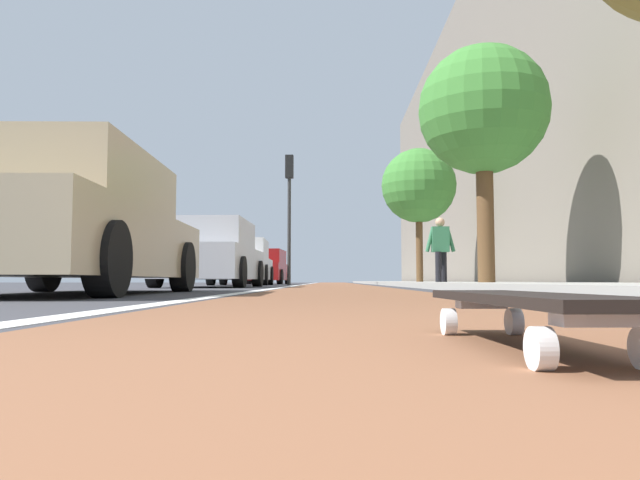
{
  "coord_description": "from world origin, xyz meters",
  "views": [
    {
      "loc": [
        -0.31,
        0.16,
        0.14
      ],
      "look_at": [
        13.79,
        0.42,
        1.13
      ],
      "focal_mm": 32.95,
      "sensor_mm": 36.0,
      "label": 1
    }
  ],
  "objects_px": {
    "parked_car_mid": "(211,255)",
    "street_tree_mid": "(483,112)",
    "street_tree_far": "(419,186)",
    "skateboard": "(523,304)",
    "parked_car_near": "(69,227)",
    "parked_car_far": "(242,263)",
    "parked_car_end": "(263,268)",
    "traffic_light": "(289,195)",
    "pedestrian_distant": "(441,247)"
  },
  "relations": [
    {
      "from": "parked_car_mid",
      "to": "street_tree_mid",
      "type": "xyz_separation_m",
      "value": [
        -2.24,
        -5.55,
        2.6
      ]
    },
    {
      "from": "parked_car_mid",
      "to": "street_tree_far",
      "type": "bearing_deg",
      "value": -43.46
    },
    {
      "from": "skateboard",
      "to": "parked_car_near",
      "type": "xyz_separation_m",
      "value": [
        4.93,
        3.19,
        0.62
      ]
    },
    {
      "from": "parked_car_far",
      "to": "street_tree_mid",
      "type": "height_order",
      "value": "street_tree_mid"
    },
    {
      "from": "parked_car_mid",
      "to": "street_tree_far",
      "type": "relative_size",
      "value": 0.96
    },
    {
      "from": "parked_car_mid",
      "to": "parked_car_end",
      "type": "distance_m",
      "value": 12.19
    },
    {
      "from": "parked_car_mid",
      "to": "parked_car_near",
      "type": "bearing_deg",
      "value": 179.12
    },
    {
      "from": "parked_car_far",
      "to": "traffic_light",
      "type": "bearing_deg",
      "value": -56.18
    },
    {
      "from": "pedestrian_distant",
      "to": "street_tree_mid",
      "type": "bearing_deg",
      "value": -176.73
    },
    {
      "from": "parked_car_near",
      "to": "street_tree_far",
      "type": "xyz_separation_m",
      "value": [
        12.78,
        -5.65,
        2.5
      ]
    },
    {
      "from": "parked_car_end",
      "to": "street_tree_mid",
      "type": "xyz_separation_m",
      "value": [
        -14.44,
        -5.77,
        2.61
      ]
    },
    {
      "from": "parked_car_end",
      "to": "street_tree_far",
      "type": "xyz_separation_m",
      "value": [
        -6.34,
        -5.77,
        2.51
      ]
    },
    {
      "from": "street_tree_mid",
      "to": "parked_car_far",
      "type": "bearing_deg",
      "value": 34.73
    },
    {
      "from": "street_tree_mid",
      "to": "parked_car_near",
      "type": "bearing_deg",
      "value": 129.61
    },
    {
      "from": "skateboard",
      "to": "parked_car_end",
      "type": "bearing_deg",
      "value": 7.83
    },
    {
      "from": "parked_car_end",
      "to": "pedestrian_distant",
      "type": "height_order",
      "value": "pedestrian_distant"
    },
    {
      "from": "parked_car_far",
      "to": "pedestrian_distant",
      "type": "height_order",
      "value": "pedestrian_distant"
    },
    {
      "from": "pedestrian_distant",
      "to": "traffic_light",
      "type": "bearing_deg",
      "value": 34.95
    },
    {
      "from": "parked_car_near",
      "to": "street_tree_mid",
      "type": "distance_m",
      "value": 7.78
    },
    {
      "from": "street_tree_far",
      "to": "pedestrian_distant",
      "type": "bearing_deg",
      "value": 177.61
    },
    {
      "from": "traffic_light",
      "to": "street_tree_mid",
      "type": "bearing_deg",
      "value": -155.17
    },
    {
      "from": "parked_car_end",
      "to": "street_tree_far",
      "type": "relative_size",
      "value": 0.97
    },
    {
      "from": "parked_car_mid",
      "to": "parked_car_far",
      "type": "bearing_deg",
      "value": 2.01
    },
    {
      "from": "skateboard",
      "to": "traffic_light",
      "type": "relative_size",
      "value": 0.19
    },
    {
      "from": "parked_car_near",
      "to": "pedestrian_distant",
      "type": "relative_size",
      "value": 2.74
    },
    {
      "from": "parked_car_far",
      "to": "street_tree_mid",
      "type": "xyz_separation_m",
      "value": [
        -8.31,
        -5.76,
        2.6
      ]
    },
    {
      "from": "parked_car_mid",
      "to": "street_tree_mid",
      "type": "relative_size",
      "value": 0.94
    },
    {
      "from": "skateboard",
      "to": "parked_car_far",
      "type": "distance_m",
      "value": 18.23
    },
    {
      "from": "parked_car_mid",
      "to": "street_tree_mid",
      "type": "height_order",
      "value": "street_tree_mid"
    },
    {
      "from": "parked_car_mid",
      "to": "parked_car_end",
      "type": "height_order",
      "value": "parked_car_mid"
    },
    {
      "from": "parked_car_end",
      "to": "skateboard",
      "type": "bearing_deg",
      "value": -172.17
    },
    {
      "from": "skateboard",
      "to": "parked_car_end",
      "type": "distance_m",
      "value": 24.28
    },
    {
      "from": "parked_car_end",
      "to": "traffic_light",
      "type": "height_order",
      "value": "traffic_light"
    },
    {
      "from": "street_tree_far",
      "to": "parked_car_end",
      "type": "bearing_deg",
      "value": 42.32
    },
    {
      "from": "parked_car_near",
      "to": "pedestrian_distant",
      "type": "height_order",
      "value": "pedestrian_distant"
    },
    {
      "from": "parked_car_far",
      "to": "traffic_light",
      "type": "xyz_separation_m",
      "value": [
        0.98,
        -1.46,
        2.39
      ]
    },
    {
      "from": "parked_car_mid",
      "to": "pedestrian_distant",
      "type": "distance_m",
      "value": 5.49
    },
    {
      "from": "street_tree_mid",
      "to": "street_tree_far",
      "type": "distance_m",
      "value": 8.1
    },
    {
      "from": "traffic_light",
      "to": "street_tree_mid",
      "type": "distance_m",
      "value": 10.24
    },
    {
      "from": "parked_car_near",
      "to": "pedestrian_distant",
      "type": "distance_m",
      "value": 9.77
    },
    {
      "from": "parked_car_end",
      "to": "traffic_light",
      "type": "relative_size",
      "value": 0.96
    },
    {
      "from": "skateboard",
      "to": "street_tree_far",
      "type": "height_order",
      "value": "street_tree_far"
    },
    {
      "from": "parked_car_far",
      "to": "traffic_light",
      "type": "relative_size",
      "value": 0.94
    },
    {
      "from": "parked_car_mid",
      "to": "street_tree_mid",
      "type": "bearing_deg",
      "value": -112.02
    },
    {
      "from": "skateboard",
      "to": "parked_car_end",
      "type": "height_order",
      "value": "parked_car_end"
    },
    {
      "from": "parked_car_mid",
      "to": "traffic_light",
      "type": "bearing_deg",
      "value": -10.05
    },
    {
      "from": "parked_car_end",
      "to": "pedestrian_distant",
      "type": "bearing_deg",
      "value": -153.15
    },
    {
      "from": "parked_car_far",
      "to": "parked_car_near",
      "type": "bearing_deg",
      "value": -179.53
    },
    {
      "from": "parked_car_near",
      "to": "parked_car_far",
      "type": "height_order",
      "value": "parked_car_near"
    },
    {
      "from": "skateboard",
      "to": "parked_car_mid",
      "type": "height_order",
      "value": "parked_car_mid"
    }
  ]
}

